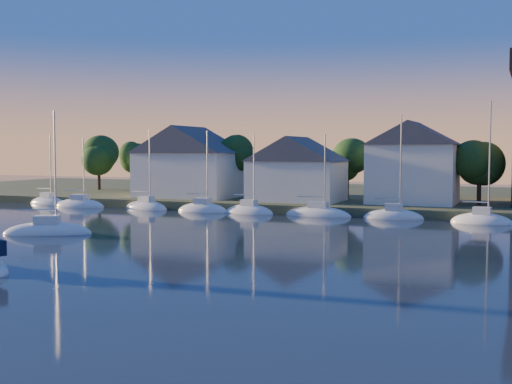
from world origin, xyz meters
The scene contains 8 objects.
shoreline_land centered at (0.00, 75.00, 0.00)m, with size 160.00×50.00×2.00m, color #3A4327.
wooden_dock centered at (0.00, 52.00, 0.00)m, with size 120.00×3.00×1.00m, color brown.
clubhouse_west centered at (-22.00, 58.00, 5.93)m, with size 13.65×9.45×9.64m.
clubhouse_centre centered at (-6.00, 57.00, 5.13)m, with size 11.55×8.40×8.08m.
clubhouse_east centered at (8.00, 59.00, 6.00)m, with size 10.50×8.40×9.80m.
tree_line centered at (2.00, 63.00, 7.18)m, with size 93.40×5.40×8.90m.
moored_fleet centered at (-4.00, 49.00, 0.10)m, with size 79.50×2.40×12.05m.
drifting_sailboat_left centered at (-17.70, 25.20, 0.10)m, with size 7.88×5.87×11.85m.
Camera 1 is at (21.13, -18.63, 7.26)m, focal length 45.00 mm.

